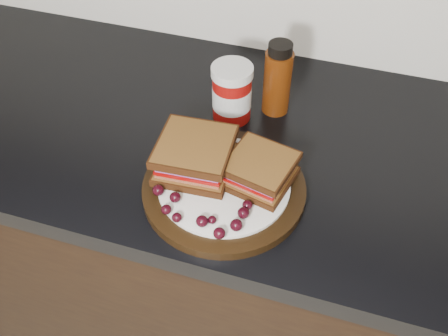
# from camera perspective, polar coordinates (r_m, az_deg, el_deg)

# --- Properties ---
(base_cabinets) EXTENTS (3.96, 0.58, 0.86)m
(base_cabinets) POSITION_cam_1_polar(r_m,az_deg,el_deg) (1.32, 4.24, -12.08)
(base_cabinets) COLOR black
(base_cabinets) RESTS_ON ground_plane
(countertop) EXTENTS (3.98, 0.60, 0.04)m
(countertop) POSITION_cam_1_polar(r_m,az_deg,el_deg) (0.97, 5.67, 2.00)
(countertop) COLOR black
(countertop) RESTS_ON base_cabinets
(plate) EXTENTS (0.28, 0.28, 0.02)m
(plate) POSITION_cam_1_polar(r_m,az_deg,el_deg) (0.86, -0.00, -2.35)
(plate) COLOR black
(plate) RESTS_ON countertop
(sandwich_left) EXTENTS (0.13, 0.13, 0.06)m
(sandwich_left) POSITION_cam_1_polar(r_m,az_deg,el_deg) (0.85, -3.31, 1.46)
(sandwich_left) COLOR brown
(sandwich_left) RESTS_ON plate
(sandwich_right) EXTENTS (0.13, 0.13, 0.05)m
(sandwich_right) POSITION_cam_1_polar(r_m,az_deg,el_deg) (0.83, 4.13, -0.27)
(sandwich_right) COLOR brown
(sandwich_right) RESTS_ON plate
(grape_0) EXTENTS (0.02, 0.02, 0.02)m
(grape_0) POSITION_cam_1_polar(r_m,az_deg,el_deg) (0.83, -7.53, -2.53)
(grape_0) COLOR black
(grape_0) RESTS_ON plate
(grape_1) EXTENTS (0.02, 0.02, 0.02)m
(grape_1) POSITION_cam_1_polar(r_m,az_deg,el_deg) (0.82, -5.60, -3.35)
(grape_1) COLOR black
(grape_1) RESTS_ON plate
(grape_2) EXTENTS (0.02, 0.02, 0.02)m
(grape_2) POSITION_cam_1_polar(r_m,az_deg,el_deg) (0.80, -6.61, -4.73)
(grape_2) COLOR black
(grape_2) RESTS_ON plate
(grape_3) EXTENTS (0.02, 0.02, 0.02)m
(grape_3) POSITION_cam_1_polar(r_m,az_deg,el_deg) (0.79, -5.41, -5.65)
(grape_3) COLOR black
(grape_3) RESTS_ON plate
(grape_4) EXTENTS (0.02, 0.02, 0.02)m
(grape_4) POSITION_cam_1_polar(r_m,az_deg,el_deg) (0.78, -2.53, -6.10)
(grape_4) COLOR black
(grape_4) RESTS_ON plate
(grape_5) EXTENTS (0.01, 0.01, 0.01)m
(grape_5) POSITION_cam_1_polar(r_m,az_deg,el_deg) (0.79, -1.36, -5.94)
(grape_5) COLOR black
(grape_5) RESTS_ON plate
(grape_6) EXTENTS (0.02, 0.02, 0.02)m
(grape_6) POSITION_cam_1_polar(r_m,az_deg,el_deg) (0.77, -0.54, -7.47)
(grape_6) COLOR black
(grape_6) RESTS_ON plate
(grape_7) EXTENTS (0.02, 0.02, 0.02)m
(grape_7) POSITION_cam_1_polar(r_m,az_deg,el_deg) (0.78, 1.41, -6.55)
(grape_7) COLOR black
(grape_7) RESTS_ON plate
(grape_8) EXTENTS (0.02, 0.02, 0.02)m
(grape_8) POSITION_cam_1_polar(r_m,az_deg,el_deg) (0.79, 2.24, -5.15)
(grape_8) COLOR black
(grape_8) RESTS_ON plate
(grape_9) EXTENTS (0.02, 0.02, 0.02)m
(grape_9) POSITION_cam_1_polar(r_m,az_deg,el_deg) (0.80, 2.69, -4.26)
(grape_9) COLOR black
(grape_9) RESTS_ON plate
(grape_10) EXTENTS (0.02, 0.02, 0.02)m
(grape_10) POSITION_cam_1_polar(r_m,az_deg,el_deg) (0.81, 5.42, -3.50)
(grape_10) COLOR black
(grape_10) RESTS_ON plate
(grape_11) EXTENTS (0.02, 0.02, 0.02)m
(grape_11) POSITION_cam_1_polar(r_m,az_deg,el_deg) (0.82, 4.06, -3.04)
(grape_11) COLOR black
(grape_11) RESTS_ON plate
(grape_12) EXTENTS (0.02, 0.02, 0.02)m
(grape_12) POSITION_cam_1_polar(r_m,az_deg,el_deg) (0.84, 5.87, -1.95)
(grape_12) COLOR black
(grape_12) RESTS_ON plate
(grape_13) EXTENTS (0.02, 0.02, 0.02)m
(grape_13) POSITION_cam_1_polar(r_m,az_deg,el_deg) (0.86, 5.63, -0.04)
(grape_13) COLOR black
(grape_13) RESTS_ON plate
(grape_14) EXTENTS (0.02, 0.02, 0.02)m
(grape_14) POSITION_cam_1_polar(r_m,az_deg,el_deg) (0.89, -2.02, 2.28)
(grape_14) COLOR black
(grape_14) RESTS_ON plate
(grape_15) EXTENTS (0.02, 0.02, 0.02)m
(grape_15) POSITION_cam_1_polar(r_m,az_deg,el_deg) (0.88, -1.99, 1.14)
(grape_15) COLOR black
(grape_15) RESTS_ON plate
(grape_16) EXTENTS (0.02, 0.02, 0.02)m
(grape_16) POSITION_cam_1_polar(r_m,az_deg,el_deg) (0.87, -4.38, 0.90)
(grape_16) COLOR black
(grape_16) RESTS_ON plate
(grape_17) EXTENTS (0.02, 0.02, 0.02)m
(grape_17) POSITION_cam_1_polar(r_m,az_deg,el_deg) (0.86, -4.25, -0.08)
(grape_17) COLOR black
(grape_17) RESTS_ON plate
(grape_18) EXTENTS (0.02, 0.02, 0.02)m
(grape_18) POSITION_cam_1_polar(r_m,az_deg,el_deg) (0.85, -6.05, -0.66)
(grape_18) COLOR black
(grape_18) RESTS_ON plate
(grape_19) EXTENTS (0.02, 0.02, 0.02)m
(grape_19) POSITION_cam_1_polar(r_m,az_deg,el_deg) (0.88, -2.54, 1.45)
(grape_19) COLOR black
(grape_19) RESTS_ON plate
(grape_20) EXTENTS (0.02, 0.02, 0.02)m
(grape_20) POSITION_cam_1_polar(r_m,az_deg,el_deg) (0.85, -2.79, -0.64)
(grape_20) COLOR black
(grape_20) RESTS_ON plate
(grape_21) EXTENTS (0.02, 0.02, 0.01)m
(grape_21) POSITION_cam_1_polar(r_m,az_deg,el_deg) (0.85, -4.64, -0.62)
(grape_21) COLOR black
(grape_21) RESTS_ON plate
(condiment_jar) EXTENTS (0.10, 0.10, 0.12)m
(condiment_jar) POSITION_cam_1_polar(r_m,az_deg,el_deg) (0.97, 0.91, 8.58)
(condiment_jar) COLOR maroon
(condiment_jar) RESTS_ON countertop
(oil_bottle) EXTENTS (0.06, 0.06, 0.15)m
(oil_bottle) POSITION_cam_1_polar(r_m,az_deg,el_deg) (0.98, 6.15, 10.17)
(oil_bottle) COLOR #4D2007
(oil_bottle) RESTS_ON countertop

